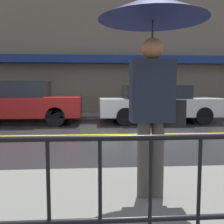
{
  "coord_description": "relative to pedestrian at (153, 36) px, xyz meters",
  "views": [
    {
      "loc": [
        0.58,
        -7.34,
        1.37
      ],
      "look_at": [
        0.97,
        -1.84,
        0.83
      ],
      "focal_mm": 42.0,
      "sensor_mm": 36.0,
      "label": 1
    }
  ],
  "objects": [
    {
      "name": "ground_plane",
      "position": [
        -1.22,
        4.51,
        -1.91
      ],
      "size": [
        80.0,
        80.0,
        0.0
      ],
      "primitive_type": "plane",
      "color": "#262628"
    },
    {
      "name": "sidewalk_near",
      "position": [
        -1.22,
        -0.24,
        -1.85
      ],
      "size": [
        28.0,
        2.61,
        0.13
      ],
      "color": "slate",
      "rests_on": "ground_plane"
    },
    {
      "name": "sidewalk_far",
      "position": [
        -1.22,
        8.78,
        -1.85
      ],
      "size": [
        28.0,
        1.63,
        0.13
      ],
      "color": "slate",
      "rests_on": "ground_plane"
    },
    {
      "name": "lane_marking",
      "position": [
        -1.22,
        4.51,
        -1.91
      ],
      "size": [
        25.2,
        0.12,
        0.01
      ],
      "color": "gold",
      "rests_on": "ground_plane"
    },
    {
      "name": "building_storefront",
      "position": [
        -1.22,
        9.72,
        1.23
      ],
      "size": [
        28.0,
        0.85,
        6.35
      ],
      "color": "#706656",
      "rests_on": "ground_plane"
    },
    {
      "name": "pedestrian",
      "position": [
        0.0,
        0.0,
        0.0
      ],
      "size": [
        1.17,
        1.17,
        2.2
      ],
      "rotation": [
        0.0,
        0.0,
        3.14
      ],
      "color": "#4C4742",
      "rests_on": "sidewalk_near"
    },
    {
      "name": "car_red",
      "position": [
        -3.37,
        7.06,
        -1.12
      ],
      "size": [
        4.43,
        1.91,
        1.56
      ],
      "color": "maroon",
      "rests_on": "ground_plane"
    },
    {
      "name": "car_white",
      "position": [
        1.83,
        7.06,
        -1.18
      ],
      "size": [
        4.58,
        1.86,
        1.41
      ],
      "color": "silver",
      "rests_on": "ground_plane"
    }
  ]
}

